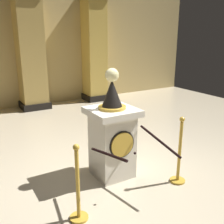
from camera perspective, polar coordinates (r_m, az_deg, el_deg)
ground_plane at (r=4.53m, az=0.47°, el=-13.43°), size 12.50×12.50×0.00m
back_wall at (r=8.92m, az=-17.86°, el=12.82°), size 12.50×0.16×3.61m
pedestal_clock at (r=4.26m, az=0.03°, el=-5.00°), size 0.72×0.72×1.77m
stanchion_near at (r=3.45m, az=-7.29°, el=-17.07°), size 0.24×0.24×1.02m
stanchion_far at (r=4.31m, az=14.19°, el=-9.86°), size 0.24×0.24×1.08m
velvet_rope at (r=3.62m, az=4.97°, el=-7.53°), size 0.90×0.87×0.22m
column_right at (r=9.27m, az=-3.81°, el=13.13°), size 0.80×0.80×3.47m
column_centre_rear at (r=8.52m, az=-17.14°, el=12.17°), size 0.89×0.89×3.47m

